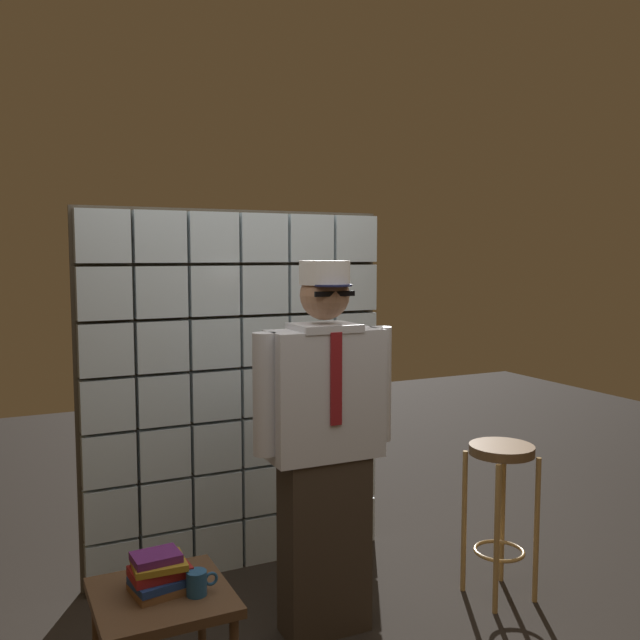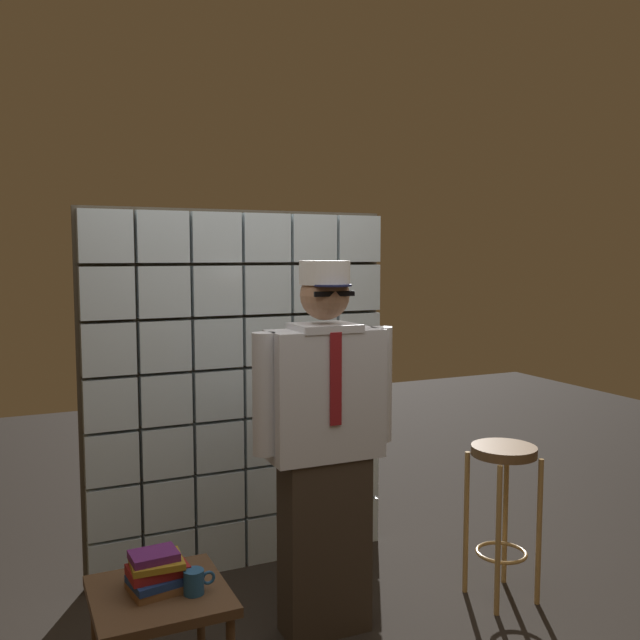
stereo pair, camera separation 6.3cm
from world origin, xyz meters
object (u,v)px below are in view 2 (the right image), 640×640
object	(u,v)px
standing_person	(325,442)
side_table	(160,607)
bar_stool	(503,486)
book_stack	(156,572)
coffee_mug	(195,582)

from	to	relation	value
standing_person	side_table	bearing A→B (deg)	-160.32
bar_stool	side_table	bearing A→B (deg)	-174.16
book_stack	coffee_mug	world-z (taller)	book_stack
bar_stool	standing_person	bearing A→B (deg)	174.07
standing_person	book_stack	distance (m)	0.97
coffee_mug	side_table	bearing A→B (deg)	147.52
standing_person	book_stack	size ratio (longest dim) A/B	7.55
book_stack	coffee_mug	size ratio (longest dim) A/B	1.89
coffee_mug	standing_person	bearing A→B (deg)	26.77
bar_stool	book_stack	world-z (taller)	bar_stool
standing_person	coffee_mug	xyz separation A→B (m)	(-0.73, -0.37, -0.38)
standing_person	side_table	size ratio (longest dim) A/B	3.46
side_table	book_stack	bearing A→B (deg)	125.65
bar_stool	side_table	distance (m)	1.86
standing_person	bar_stool	xyz separation A→B (m)	(0.99, -0.10, -0.32)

